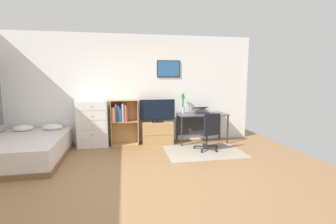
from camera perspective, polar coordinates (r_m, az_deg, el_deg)
name	(u,v)px	position (r m, az deg, el deg)	size (l,w,h in m)	color
ground_plane	(141,181)	(4.04, -6.32, -15.89)	(7.20, 7.20, 0.00)	#936B44
wall_back_with_posters	(134,89)	(6.13, -8.08, 5.33)	(6.12, 0.09, 2.70)	white
area_rug	(204,151)	(5.52, 8.50, -9.22)	(1.70, 1.20, 0.01)	#9E937F
bed	(27,149)	(5.59, -30.46, -7.58)	(1.43, 2.03, 0.59)	brown
dresser	(93,124)	(5.99, -17.37, -2.65)	(0.71, 0.46, 1.12)	white
bookshelf	(122,118)	(5.99, -10.76, -1.41)	(0.66, 0.30, 1.11)	tan
tv_stand	(157,133)	(6.07, -2.51, -4.92)	(0.76, 0.41, 0.55)	tan
television	(157,111)	(5.94, -2.52, 0.27)	(0.87, 0.16, 0.56)	black
desk	(201,119)	(6.24, 7.81, -1.55)	(1.24, 0.57, 0.74)	#4C4C4F
office_chair	(209,131)	(5.50, 9.71, -4.43)	(0.58, 0.57, 0.86)	#232326
laptop	(201,111)	(6.25, 7.93, 0.32)	(0.40, 0.43, 0.16)	black
computer_mouse	(213,113)	(6.21, 10.71, -0.24)	(0.06, 0.10, 0.03)	#262628
bamboo_vase	(183,104)	(6.17, 3.55, 1.93)	(0.09, 0.10, 0.51)	silver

